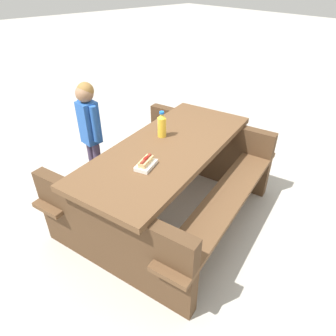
% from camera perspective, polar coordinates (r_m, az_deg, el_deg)
% --- Properties ---
extents(ground_plane, '(30.00, 30.00, 0.00)m').
position_cam_1_polar(ground_plane, '(2.95, -0.00, -8.52)').
color(ground_plane, '#B7B2A8').
rests_on(ground_plane, ground).
extents(picnic_table, '(2.12, 1.85, 0.75)m').
position_cam_1_polar(picnic_table, '(2.67, -0.00, -1.43)').
color(picnic_table, brown).
rests_on(picnic_table, ground).
extents(soda_bottle, '(0.08, 0.08, 0.23)m').
position_cam_1_polar(soda_bottle, '(2.60, -1.18, 8.18)').
color(soda_bottle, yellow).
rests_on(soda_bottle, picnic_table).
extents(hotdog_tray, '(0.21, 0.17, 0.08)m').
position_cam_1_polar(hotdog_tray, '(2.22, -4.24, 0.90)').
color(hotdog_tray, white).
rests_on(hotdog_tray, picnic_table).
extents(child_in_coat, '(0.18, 0.28, 1.12)m').
position_cam_1_polar(child_in_coat, '(3.07, -14.78, 8.30)').
color(child_in_coat, '#3F334C').
rests_on(child_in_coat, ground).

